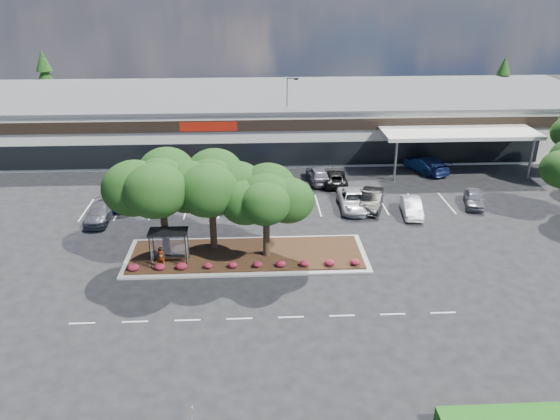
{
  "coord_description": "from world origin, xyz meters",
  "views": [
    {
      "loc": [
        -1.31,
        -32.28,
        19.69
      ],
      "look_at": [
        0.65,
        6.69,
        2.6
      ],
      "focal_mm": 35.0,
      "sensor_mm": 36.0,
      "label": 1
    }
  ],
  "objects_px": {
    "survey_stake": "(192,413)",
    "car_1": "(123,195)",
    "light_pole": "(288,125)",
    "car_0": "(99,213)"
  },
  "relations": [
    {
      "from": "survey_stake",
      "to": "car_0",
      "type": "distance_m",
      "value": 25.66
    },
    {
      "from": "survey_stake",
      "to": "car_1",
      "type": "xyz_separation_m",
      "value": [
        -8.93,
        27.24,
        0.21
      ]
    },
    {
      "from": "car_1",
      "to": "light_pole",
      "type": "bearing_deg",
      "value": 33.72
    },
    {
      "from": "light_pole",
      "to": "survey_stake",
      "type": "height_order",
      "value": "light_pole"
    },
    {
      "from": "light_pole",
      "to": "car_1",
      "type": "height_order",
      "value": "light_pole"
    },
    {
      "from": "light_pole",
      "to": "survey_stake",
      "type": "bearing_deg",
      "value": -100.2
    },
    {
      "from": "survey_stake",
      "to": "light_pole",
      "type": "bearing_deg",
      "value": 79.8
    },
    {
      "from": "light_pole",
      "to": "car_1",
      "type": "relative_size",
      "value": 1.56
    },
    {
      "from": "survey_stake",
      "to": "car_0",
      "type": "xyz_separation_m",
      "value": [
        -10.18,
        23.56,
        0.06
      ]
    },
    {
      "from": "car_0",
      "to": "car_1",
      "type": "relative_size",
      "value": 0.79
    }
  ]
}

